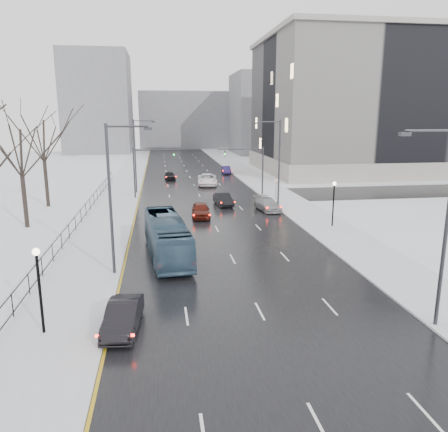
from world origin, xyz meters
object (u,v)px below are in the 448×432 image
mast_signal_right (255,165)px  streetlight_r_mid (277,159)px  sedan_right_near (223,199)px  sedan_right_cross (207,180)px  streetlight_l_near (113,193)px  tree_park_d (28,228)px  tree_park_e (49,207)px  sedan_center_far (170,176)px  mast_signal_left (142,167)px  streetlight_r_near (443,219)px  streetlight_l_far (137,152)px  bus (167,237)px  sedan_right_far (268,204)px  sedan_left_near (123,316)px  no_uturn_sign (276,183)px  sedan_right_distant (226,170)px  lamppost_l (39,278)px  sedan_center_near (201,210)px  lamppost_r_mid (334,197)px

mast_signal_right → streetlight_r_mid: bearing=-84.0°
sedan_right_near → sedan_right_cross: sedan_right_cross is taller
streetlight_l_near → sedan_right_cross: 39.33m
tree_park_d → streetlight_l_near: (9.63, -14.00, 5.62)m
tree_park_d → sedan_right_cross: size_ratio=2.02×
streetlight_l_near → sedan_right_cross: streetlight_l_near is taller
tree_park_e → mast_signal_right: (25.53, 4.00, 4.11)m
mast_signal_right → sedan_center_far: size_ratio=1.64×
mast_signal_left → streetlight_r_near: bearing=-67.8°
mast_signal_left → tree_park_d: bearing=-126.8°
sedan_right_cross → streetlight_l_near: bearing=-100.5°
streetlight_l_far → bus: streetlight_l_far is taller
sedan_right_near → sedan_center_far: size_ratio=1.11×
mast_signal_left → sedan_right_far: mast_signal_left is taller
tree_park_d → sedan_left_near: size_ratio=2.88×
tree_park_e → mast_signal_left: (10.87, 4.00, 4.11)m
tree_park_d → streetlight_r_mid: streetlight_r_mid is taller
no_uturn_sign → sedan_center_far: size_ratio=0.68×
tree_park_d → sedan_right_distant: size_ratio=3.05×
sedan_right_near → bus: bearing=-117.8°
no_uturn_sign → sedan_center_far: bearing=121.9°
sedan_right_far → sedan_center_far: 27.97m
lamppost_l → streetlight_l_far: bearing=85.9°
streetlight_r_mid → sedan_right_far: streetlight_r_mid is taller
lamppost_l → sedan_left_near: bearing=-1.0°
streetlight_l_far → sedan_center_far: size_ratio=2.53×
tree_park_e → sedan_right_distant: size_ratio=3.29×
sedan_center_near → sedan_right_near: (3.24, 5.86, -0.06)m
bus → sedan_right_near: bearing=63.3°
streetlight_r_near → sedan_right_far: size_ratio=2.08×
no_uturn_sign → lamppost_r_mid: bearing=-82.7°
no_uturn_sign → mast_signal_right: bearing=115.1°
tree_park_d → sedan_center_far: size_ratio=3.16×
tree_park_e → streetlight_r_near: 43.39m
tree_park_e → sedan_right_cross: (20.22, 13.70, 0.90)m
tree_park_e → sedan_center_far: 25.16m
streetlight_r_mid → lamppost_l: 34.04m
tree_park_d → mast_signal_right: bearing=29.1°
sedan_right_cross → mast_signal_right: bearing=-56.7°
no_uturn_sign → sedan_center_far: no_uturn_sign is taller
sedan_right_far → sedan_left_near: bearing=-125.1°
tree_park_e → sedan_right_far: 25.57m
bus → sedan_center_near: size_ratio=2.38×
streetlight_l_far → sedan_right_distant: size_ratio=2.44×
mast_signal_left → sedan_right_near: 11.82m
tree_park_d → sedan_right_distant: (24.78, 36.94, 0.72)m
streetlight_r_mid → tree_park_d: bearing=-167.0°
streetlight_l_near → sedan_right_distant: (15.15, 50.94, -4.90)m
streetlight_r_mid → sedan_left_near: size_ratio=2.30×
tree_park_d → streetlight_r_near: (25.97, -24.00, 5.62)m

